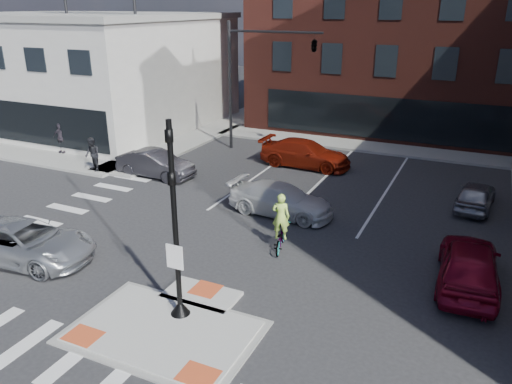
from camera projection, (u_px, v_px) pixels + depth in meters
The scene contains 18 objects.
ground at pixel (173, 324), 14.86m from camera, with size 120.00×120.00×0.00m, color #28282B.
refuge_island at pixel (168, 327), 14.63m from camera, with size 5.40×4.65×0.13m.
sidewalk_nw at pixel (94, 141), 34.43m from camera, with size 23.50×20.50×0.15m.
sidewalk_n at pixel (403, 150), 32.30m from camera, with size 26.00×3.00×0.15m, color gray.
building_nw at pixel (78, 68), 39.01m from camera, with size 20.40×16.40×14.40m.
building_n at pixel (436, 20), 38.04m from camera, with size 24.40×18.40×15.50m.
building_far_left at pixel (391, 40), 58.76m from camera, with size 10.00×12.00×10.00m, color slate.
signal_pole at pixel (176, 247), 14.37m from camera, with size 0.60×0.60×5.98m.
mast_arm_signal at pixel (290, 53), 29.30m from camera, with size 6.10×2.24×8.00m.
silver_suv at pixel (25, 242), 18.32m from camera, with size 2.45×5.32×1.48m, color #B9BDC1.
red_sedan at pixel (469, 264), 16.59m from camera, with size 1.92×4.78×1.63m, color maroon.
white_pickup at pixel (281, 200), 22.39m from camera, with size 1.96×4.81×1.40m, color silver.
bg_car_dark at pixel (155, 164), 27.30m from camera, with size 1.54×4.42×1.46m, color #27272C.
bg_car_silver at pixel (476, 195), 23.07m from camera, with size 1.52×3.78×1.29m, color #A5A6AC.
bg_car_red at pixel (305, 154), 29.02m from camera, with size 2.17×5.33×1.55m, color maroon.
cyclist at pixel (280, 231), 19.13m from camera, with size 1.03×1.93×2.30m.
pedestrian_a at pixel (92, 154), 27.70m from camera, with size 0.92×0.71×1.89m, color black.
pedestrian_b at pixel (61, 138), 31.12m from camera, with size 1.11×0.46×1.89m, color #312B35.
Camera 1 is at (7.53, -10.30, 8.93)m, focal length 35.00 mm.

